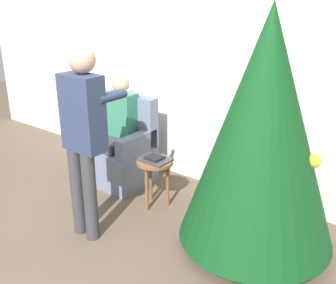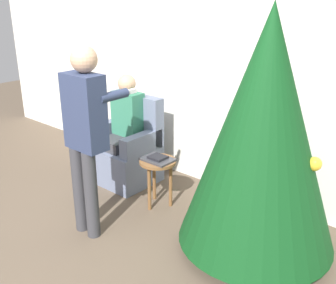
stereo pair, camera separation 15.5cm
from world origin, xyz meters
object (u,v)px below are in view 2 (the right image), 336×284
(christmas_tree, at_px, (263,132))
(person_standing, at_px, (85,128))
(armchair, at_px, (126,151))
(side_stool, at_px, (158,169))
(person_seated, at_px, (123,125))

(christmas_tree, bearing_deg, person_standing, -150.71)
(armchair, bearing_deg, christmas_tree, -7.64)
(armchair, relative_size, side_stool, 1.96)
(person_seated, relative_size, side_stool, 2.45)
(person_standing, height_order, side_stool, person_standing)
(christmas_tree, height_order, side_stool, christmas_tree)
(person_standing, bearing_deg, side_stool, 77.85)
(person_standing, xyz_separation_m, side_stool, (0.16, 0.74, -0.59))
(armchair, relative_size, person_standing, 0.59)
(side_stool, bearing_deg, person_seated, 164.12)
(christmas_tree, distance_m, person_seated, 1.89)
(armchair, height_order, person_seated, person_seated)
(side_stool, bearing_deg, person_standing, -102.15)
(christmas_tree, relative_size, armchair, 2.06)
(person_standing, bearing_deg, person_seated, 120.21)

